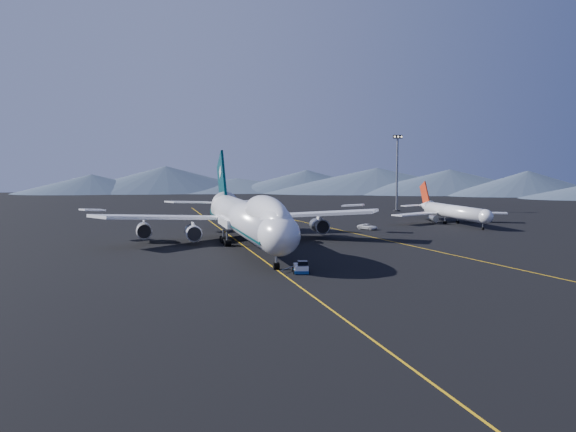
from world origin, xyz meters
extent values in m
plane|color=black|center=(0.00, 0.00, 0.00)|extent=(500.00, 500.00, 0.00)
cube|color=#E2A50D|center=(0.00, 0.00, 0.01)|extent=(0.25, 220.00, 0.01)
cube|color=#E2A50D|center=(30.00, 10.00, 0.01)|extent=(28.08, 198.09, 0.01)
cone|color=#404F62|center=(-40.81, 231.43, 6.00)|extent=(100.00, 100.00, 12.00)
cone|color=#404F62|center=(36.76, 232.11, 6.00)|extent=(100.00, 100.00, 12.00)
cone|color=#404F62|center=(110.33, 207.49, 6.00)|extent=(100.00, 100.00, 12.00)
cone|color=#404F62|center=(171.87, 160.27, 6.00)|extent=(100.00, 100.00, 12.00)
cylinder|color=silver|center=(0.00, 0.00, 5.60)|extent=(6.50, 56.00, 6.50)
ellipsoid|color=silver|center=(0.00, -28.00, 5.60)|extent=(6.50, 10.40, 6.50)
ellipsoid|color=silver|center=(0.00, -18.50, 8.10)|extent=(5.13, 25.16, 5.85)
cube|color=black|center=(0.00, -30.00, 6.80)|extent=(3.60, 1.61, 1.29)
cone|color=silver|center=(0.00, 33.00, 6.40)|extent=(6.50, 12.00, 6.50)
cube|color=#033236|center=(0.00, 1.00, 4.70)|extent=(6.24, 60.00, 1.10)
cube|color=silver|center=(0.00, 5.50, 4.50)|extent=(7.50, 13.00, 1.60)
cube|color=silver|center=(-14.50, 11.50, 5.20)|extent=(30.62, 23.28, 2.83)
cube|color=silver|center=(14.50, 11.50, 5.20)|extent=(30.62, 23.28, 2.83)
cylinder|color=slate|center=(-9.50, 7.50, 2.40)|extent=(2.90, 5.50, 2.90)
cylinder|color=slate|center=(-19.00, 14.00, 2.40)|extent=(2.90, 5.50, 2.90)
cylinder|color=slate|center=(9.50, 7.50, 2.40)|extent=(2.90, 5.50, 2.90)
cylinder|color=slate|center=(19.00, 14.00, 2.40)|extent=(2.90, 5.50, 2.90)
cube|color=#033236|center=(0.00, 32.00, 11.40)|extent=(0.55, 14.11, 15.94)
cube|color=silver|center=(-7.50, 34.50, 6.80)|extent=(12.39, 9.47, 0.98)
cube|color=silver|center=(7.50, 34.50, 6.80)|extent=(12.39, 9.47, 0.98)
cylinder|color=black|center=(0.00, -26.50, 0.55)|extent=(0.90, 1.10, 1.10)
cube|color=silver|center=(3.00, -30.05, 0.69)|extent=(2.76, 4.34, 1.01)
cube|color=navy|center=(3.00, -30.05, 0.32)|extent=(2.88, 4.54, 0.46)
cube|color=black|center=(3.00, -30.05, 1.42)|extent=(1.72, 1.72, 0.82)
cylinder|color=silver|center=(61.84, 31.44, 3.33)|extent=(3.52, 29.64, 3.52)
ellipsoid|color=silver|center=(61.84, 16.62, 3.33)|extent=(3.52, 4.93, 3.52)
cone|color=silver|center=(61.84, 49.04, 3.71)|extent=(3.52, 6.48, 3.52)
cube|color=silver|center=(52.57, 36.07, 2.59)|extent=(15.56, 10.50, 0.32)
cube|color=silver|center=(71.10, 36.07, 2.59)|extent=(15.56, 10.50, 0.32)
cylinder|color=slate|center=(56.74, 33.76, 1.48)|extent=(1.76, 3.24, 1.76)
cylinder|color=slate|center=(66.93, 33.76, 1.48)|extent=(1.76, 3.24, 1.76)
cube|color=#B52A10|center=(61.84, 49.50, 7.23)|extent=(0.32, 6.32, 7.46)
imported|color=silver|center=(34.75, 24.91, 0.70)|extent=(4.72, 5.44, 1.39)
cylinder|color=black|center=(65.46, 77.81, 0.20)|extent=(2.36, 2.36, 0.39)
cylinder|color=slate|center=(65.46, 77.81, 12.28)|extent=(0.69, 0.69, 24.56)
cube|color=black|center=(65.46, 77.81, 24.85)|extent=(3.14, 0.79, 1.18)
camera|label=1|loc=(-21.81, -121.88, 16.62)|focal=40.00mm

